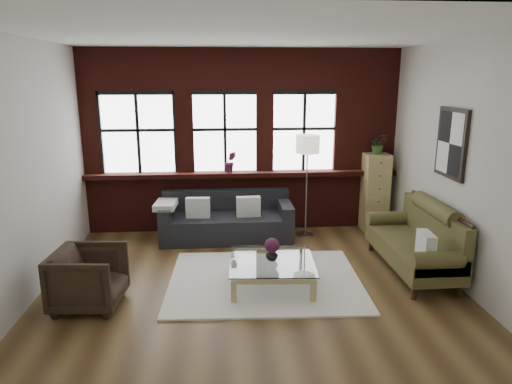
{
  "coord_description": "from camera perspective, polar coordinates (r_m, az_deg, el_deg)",
  "views": [
    {
      "loc": [
        -0.39,
        -5.58,
        2.72
      ],
      "look_at": [
        0.1,
        0.6,
        1.15
      ],
      "focal_mm": 32.0,
      "sensor_mm": 36.0,
      "label": 1
    }
  ],
  "objects": [
    {
      "name": "floor",
      "position": [
        6.22,
        -0.49,
        -11.72
      ],
      "size": [
        5.5,
        5.5,
        0.0
      ],
      "primitive_type": "plane",
      "color": "#4D371C",
      "rests_on": "ground"
    },
    {
      "name": "ceiling",
      "position": [
        5.61,
        -0.56,
        19.11
      ],
      "size": [
        5.5,
        5.5,
        0.0
      ],
      "primitive_type": "plane",
      "rotation": [
        3.14,
        0.0,
        0.0
      ],
      "color": "white",
      "rests_on": "ground"
    },
    {
      "name": "wall_back",
      "position": [
        8.17,
        -1.77,
        6.33
      ],
      "size": [
        5.5,
        0.0,
        5.5
      ],
      "primitive_type": "plane",
      "rotation": [
        1.57,
        0.0,
        0.0
      ],
      "color": "beige",
      "rests_on": "ground"
    },
    {
      "name": "wall_front",
      "position": [
        3.3,
        2.55,
        -5.66
      ],
      "size": [
        5.5,
        0.0,
        5.5
      ],
      "primitive_type": "plane",
      "rotation": [
        -1.57,
        0.0,
        0.0
      ],
      "color": "beige",
      "rests_on": "ground"
    },
    {
      "name": "wall_left",
      "position": [
        6.16,
        -26.98,
        2.17
      ],
      "size": [
        0.0,
        5.0,
        5.0
      ],
      "primitive_type": "plane",
      "rotation": [
        1.57,
        0.0,
        1.57
      ],
      "color": "beige",
      "rests_on": "ground"
    },
    {
      "name": "wall_right",
      "position": [
        6.5,
        24.47,
        3.0
      ],
      "size": [
        0.0,
        5.0,
        5.0
      ],
      "primitive_type": "plane",
      "rotation": [
        1.57,
        0.0,
        -1.57
      ],
      "color": "beige",
      "rests_on": "ground"
    },
    {
      "name": "brick_backwall",
      "position": [
        8.11,
        -1.75,
        6.27
      ],
      "size": [
        5.5,
        0.12,
        3.2
      ],
      "primitive_type": null,
      "color": "#4B1711",
      "rests_on": "floor"
    },
    {
      "name": "sill_ledge",
      "position": [
        8.12,
        -1.69,
        2.26
      ],
      "size": [
        5.5,
        0.3,
        0.08
      ],
      "primitive_type": "cube",
      "color": "#4B1711",
      "rests_on": "brick_backwall"
    },
    {
      "name": "window_left",
      "position": [
        8.21,
        -14.5,
        6.98
      ],
      "size": [
        1.38,
        0.1,
        1.5
      ],
      "primitive_type": null,
      "color": "black",
      "rests_on": "brick_backwall"
    },
    {
      "name": "window_mid",
      "position": [
        8.09,
        -3.9,
        7.3
      ],
      "size": [
        1.38,
        0.1,
        1.5
      ],
      "primitive_type": null,
      "color": "black",
      "rests_on": "brick_backwall"
    },
    {
      "name": "window_right",
      "position": [
        8.22,
        5.98,
        7.37
      ],
      "size": [
        1.38,
        0.1,
        1.5
      ],
      "primitive_type": null,
      "color": "black",
      "rests_on": "brick_backwall"
    },
    {
      "name": "wall_poster",
      "position": [
        6.71,
        23.25,
        5.61
      ],
      "size": [
        0.05,
        0.74,
        0.94
      ],
      "primitive_type": null,
      "color": "black",
      "rests_on": "wall_right"
    },
    {
      "name": "shag_rug",
      "position": [
        6.36,
        1.12,
        -10.98
      ],
      "size": [
        2.67,
        2.14,
        0.03
      ],
      "primitive_type": "cube",
      "rotation": [
        0.0,
        0.0,
        -0.04
      ],
      "color": "silver",
      "rests_on": "floor"
    },
    {
      "name": "dark_sofa",
      "position": [
        7.83,
        -3.71,
        -3.03
      ],
      "size": [
        2.22,
        0.9,
        0.8
      ],
      "primitive_type": null,
      "color": "black",
      "rests_on": "floor"
    },
    {
      "name": "pillow_a",
      "position": [
        7.69,
        -7.27,
        -1.95
      ],
      "size": [
        0.41,
        0.16,
        0.34
      ],
      "primitive_type": "cube",
      "rotation": [
        0.0,
        0.0,
        -0.04
      ],
      "color": "silver",
      "rests_on": "dark_sofa"
    },
    {
      "name": "pillow_b",
      "position": [
        7.69,
        -0.96,
        -1.83
      ],
      "size": [
        0.41,
        0.16,
        0.34
      ],
      "primitive_type": "cube",
      "rotation": [
        0.0,
        0.0,
        0.06
      ],
      "color": "silver",
      "rests_on": "dark_sofa"
    },
    {
      "name": "vintage_settee",
      "position": [
        6.85,
        18.97,
        -5.4
      ],
      "size": [
        0.85,
        1.92,
        1.03
      ],
      "primitive_type": null,
      "color": "#4A4722",
      "rests_on": "floor"
    },
    {
      "name": "pillow_settee",
      "position": [
        6.28,
        20.47,
        -6.28
      ],
      "size": [
        0.17,
        0.39,
        0.34
      ],
      "primitive_type": "cube",
      "rotation": [
        0.0,
        0.0,
        -0.09
      ],
      "color": "silver",
      "rests_on": "vintage_settee"
    },
    {
      "name": "armchair",
      "position": [
        5.94,
        -20.16,
        -10.08
      ],
      "size": [
        0.86,
        0.84,
        0.73
      ],
      "primitive_type": "imported",
      "rotation": [
        0.0,
        0.0,
        1.49
      ],
      "color": "black",
      "rests_on": "floor"
    },
    {
      "name": "coffee_table",
      "position": [
        6.19,
        1.98,
        -10.09
      ],
      "size": [
        1.17,
        1.17,
        0.37
      ],
      "primitive_type": null,
      "rotation": [
        0.0,
        0.0,
        -0.06
      ],
      "color": "tan",
      "rests_on": "shag_rug"
    },
    {
      "name": "vase",
      "position": [
        6.08,
        2.0,
        -7.78
      ],
      "size": [
        0.21,
        0.21,
        0.17
      ],
      "primitive_type": "imported",
      "rotation": [
        0.0,
        0.0,
        0.35
      ],
      "color": "#B2B2B2",
      "rests_on": "coffee_table"
    },
    {
      "name": "flowers",
      "position": [
        6.04,
        2.01,
        -6.68
      ],
      "size": [
        0.2,
        0.2,
        0.2
      ],
      "primitive_type": "sphere",
      "color": "#4D1A39",
      "rests_on": "vase"
    },
    {
      "name": "drawer_chest",
      "position": [
        8.49,
        14.63,
        -0.02
      ],
      "size": [
        0.43,
        0.43,
        1.4
      ],
      "primitive_type": "cube",
      "color": "tan",
      "rests_on": "floor"
    },
    {
      "name": "potted_plant_top",
      "position": [
        8.33,
        15.0,
        5.83
      ],
      "size": [
        0.39,
        0.36,
        0.35
      ],
      "primitive_type": "imported",
      "rotation": [
        0.0,
        0.0,
        0.32
      ],
      "color": "#2D5923",
      "rests_on": "drawer_chest"
    },
    {
      "name": "floor_lamp",
      "position": [
        7.87,
        6.34,
        1.22
      ],
      "size": [
        0.4,
        0.4,
        1.92
      ],
      "primitive_type": null,
      "color": "#A5A5A8",
      "rests_on": "floor"
    },
    {
      "name": "sill_plant",
      "position": [
        8.03,
        -3.22,
        3.78
      ],
      "size": [
        0.22,
        0.19,
        0.38
      ],
      "primitive_type": "imported",
      "rotation": [
        0.0,
        0.0,
        0.1
      ],
      "color": "#4D1A39",
      "rests_on": "sill_ledge"
    }
  ]
}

